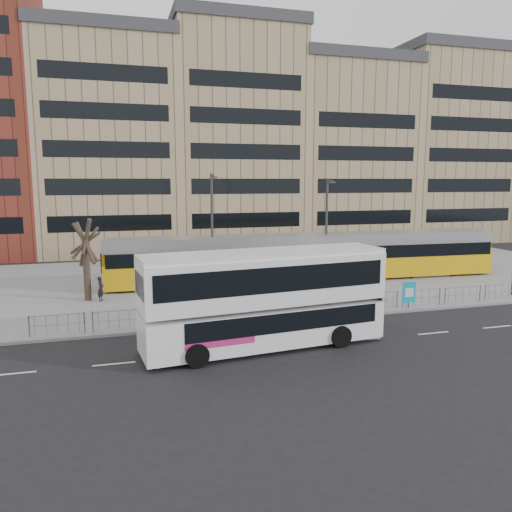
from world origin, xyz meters
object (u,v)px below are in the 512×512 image
object	(u,v)px
tram	(309,257)
station_sign	(370,273)
lamp_post_east	(327,226)
traffic_light_west	(265,283)
bare_tree	(84,217)
pedestrian	(101,289)
ad_panel	(409,293)
double_decker_bus	(265,296)
lamp_post_west	(212,225)

from	to	relation	value
tram	station_sign	xyz separation A→B (m)	(1.50, -6.78, -0.08)
lamp_post_east	traffic_light_west	bearing A→B (deg)	-131.28
bare_tree	pedestrian	bearing A→B (deg)	-26.84
ad_panel	traffic_light_west	world-z (taller)	traffic_light_west
double_decker_bus	lamp_post_west	xyz separation A→B (m)	(0.24, 14.05, 2.13)
tram	station_sign	size ratio (longest dim) A/B	12.29
ad_panel	traffic_light_west	size ratio (longest dim) A/B	0.52
double_decker_bus	station_sign	size ratio (longest dim) A/B	4.71
double_decker_bus	bare_tree	bearing A→B (deg)	120.39
double_decker_bus	tram	size ratio (longest dim) A/B	0.38
lamp_post_west	bare_tree	size ratio (longest dim) A/B	1.06
double_decker_bus	bare_tree	size ratio (longest dim) A/B	1.53
double_decker_bus	lamp_post_east	size ratio (longest dim) A/B	1.50
station_sign	tram	bearing A→B (deg)	105.07
station_sign	bare_tree	size ratio (longest dim) A/B	0.32
double_decker_bus	bare_tree	xyz separation A→B (m)	(-8.48, 11.53, 3.08)
bare_tree	traffic_light_west	bearing A→B (deg)	-35.62
lamp_post_west	lamp_post_east	world-z (taller)	lamp_post_west
pedestrian	lamp_post_west	world-z (taller)	lamp_post_west
tram	ad_panel	world-z (taller)	tram
double_decker_bus	ad_panel	size ratio (longest dim) A/B	7.32
station_sign	pedestrian	xyz separation A→B (m)	(-16.91, 4.23, -0.94)
station_sign	ad_panel	xyz separation A→B (m)	(1.16, -2.79, -0.79)
tram	station_sign	bearing A→B (deg)	-75.12
ad_panel	lamp_post_west	world-z (taller)	lamp_post_west
traffic_light_west	bare_tree	bearing A→B (deg)	124.64
pedestrian	lamp_post_east	size ratio (longest dim) A/B	0.20
station_sign	ad_panel	world-z (taller)	station_sign
pedestrian	lamp_post_east	world-z (taller)	lamp_post_east
ad_panel	pedestrian	bearing A→B (deg)	163.63
traffic_light_west	lamp_post_west	distance (m)	9.98
double_decker_bus	tram	distance (m)	15.71
lamp_post_east	bare_tree	bearing A→B (deg)	-175.26
ad_panel	pedestrian	xyz separation A→B (m)	(-18.08, 7.02, -0.15)
pedestrian	lamp_post_east	distance (m)	16.99
double_decker_bus	station_sign	distance (m)	11.55
station_sign	lamp_post_west	bearing A→B (deg)	144.08
traffic_light_west	tram	bearing A→B (deg)	35.58
double_decker_bus	lamp_post_east	world-z (taller)	lamp_post_east
lamp_post_east	ad_panel	bearing A→B (deg)	-80.03
pedestrian	lamp_post_east	xyz separation A→B (m)	(16.52, 1.85, 3.51)
double_decker_bus	lamp_post_west	bearing A→B (deg)	83.07
tram	lamp_post_east	bearing A→B (deg)	-29.73
pedestrian	lamp_post_west	bearing A→B (deg)	-50.52
lamp_post_west	station_sign	bearing A→B (deg)	-38.51
tram	traffic_light_west	bearing A→B (deg)	-122.28
ad_panel	traffic_light_west	bearing A→B (deg)	-177.47
station_sign	lamp_post_east	size ratio (longest dim) A/B	0.32
bare_tree	lamp_post_east	bearing A→B (deg)	4.74
tram	bare_tree	world-z (taller)	bare_tree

